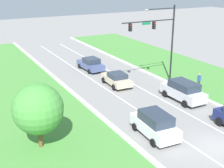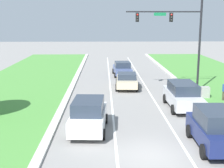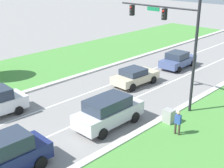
{
  "view_description": "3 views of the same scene",
  "coord_description": "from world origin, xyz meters",
  "px_view_note": "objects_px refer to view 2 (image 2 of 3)",
  "views": [
    {
      "loc": [
        -16.81,
        -14.24,
        12.09
      ],
      "look_at": [
        -2.39,
        12.47,
        1.45
      ],
      "focal_mm": 50.0,
      "sensor_mm": 36.0,
      "label": 1
    },
    {
      "loc": [
        -2.42,
        -14.55,
        6.72
      ],
      "look_at": [
        -1.74,
        11.67,
        1.23
      ],
      "focal_mm": 50.0,
      "sensor_mm": 36.0,
      "label": 2
    },
    {
      "loc": [
        16.68,
        -5.07,
        10.11
      ],
      "look_at": [
        -0.04,
        12.29,
        0.95
      ],
      "focal_mm": 50.0,
      "sensor_mm": 36.0,
      "label": 3
    }
  ],
  "objects_px": {
    "navy_suv": "(214,128)",
    "silver_suv": "(182,95)",
    "champagne_sedan": "(127,80)",
    "utility_cabinet": "(205,93)",
    "traffic_signal_mast": "(181,29)",
    "white_suv": "(88,115)",
    "slate_blue_sedan": "(122,69)"
  },
  "relations": [
    {
      "from": "navy_suv",
      "to": "slate_blue_sedan",
      "type": "xyz_separation_m",
      "value": [
        -3.6,
        21.6,
        -0.24
      ]
    },
    {
      "from": "traffic_signal_mast",
      "to": "silver_suv",
      "type": "relative_size",
      "value": 1.77
    },
    {
      "from": "white_suv",
      "to": "slate_blue_sedan",
      "type": "bearing_deg",
      "value": 83.89
    },
    {
      "from": "champagne_sedan",
      "to": "slate_blue_sedan",
      "type": "distance_m",
      "value": 7.04
    },
    {
      "from": "silver_suv",
      "to": "champagne_sedan",
      "type": "relative_size",
      "value": 1.1
    },
    {
      "from": "traffic_signal_mast",
      "to": "white_suv",
      "type": "distance_m",
      "value": 13.91
    },
    {
      "from": "white_suv",
      "to": "navy_suv",
      "type": "distance_m",
      "value": 7.26
    },
    {
      "from": "silver_suv",
      "to": "slate_blue_sedan",
      "type": "height_order",
      "value": "silver_suv"
    },
    {
      "from": "traffic_signal_mast",
      "to": "navy_suv",
      "type": "relative_size",
      "value": 1.94
    },
    {
      "from": "silver_suv",
      "to": "utility_cabinet",
      "type": "xyz_separation_m",
      "value": [
        2.74,
        3.04,
        -0.54
      ]
    },
    {
      "from": "navy_suv",
      "to": "silver_suv",
      "type": "bearing_deg",
      "value": 90.1
    },
    {
      "from": "champagne_sedan",
      "to": "white_suv",
      "type": "xyz_separation_m",
      "value": [
        -3.17,
        -11.89,
        0.22
      ]
    },
    {
      "from": "silver_suv",
      "to": "utility_cabinet",
      "type": "bearing_deg",
      "value": 48.22
    },
    {
      "from": "navy_suv",
      "to": "slate_blue_sedan",
      "type": "height_order",
      "value": "navy_suv"
    },
    {
      "from": "navy_suv",
      "to": "slate_blue_sedan",
      "type": "bearing_deg",
      "value": 100.62
    },
    {
      "from": "champagne_sedan",
      "to": "slate_blue_sedan",
      "type": "xyz_separation_m",
      "value": [
        -0.02,
        7.04,
        0.04
      ]
    },
    {
      "from": "silver_suv",
      "to": "navy_suv",
      "type": "xyz_separation_m",
      "value": [
        -0.14,
        -7.39,
        0.03
      ]
    },
    {
      "from": "champagne_sedan",
      "to": "utility_cabinet",
      "type": "distance_m",
      "value": 7.66
    },
    {
      "from": "traffic_signal_mast",
      "to": "white_suv",
      "type": "relative_size",
      "value": 1.92
    },
    {
      "from": "silver_suv",
      "to": "utility_cabinet",
      "type": "distance_m",
      "value": 4.13
    },
    {
      "from": "silver_suv",
      "to": "champagne_sedan",
      "type": "distance_m",
      "value": 8.07
    },
    {
      "from": "champagne_sedan",
      "to": "utility_cabinet",
      "type": "height_order",
      "value": "champagne_sedan"
    },
    {
      "from": "navy_suv",
      "to": "utility_cabinet",
      "type": "bearing_deg",
      "value": 75.76
    },
    {
      "from": "champagne_sedan",
      "to": "white_suv",
      "type": "distance_m",
      "value": 12.31
    },
    {
      "from": "traffic_signal_mast",
      "to": "navy_suv",
      "type": "height_order",
      "value": "traffic_signal_mast"
    },
    {
      "from": "silver_suv",
      "to": "white_suv",
      "type": "relative_size",
      "value": 1.08
    },
    {
      "from": "white_suv",
      "to": "utility_cabinet",
      "type": "xyz_separation_m",
      "value": [
        9.62,
        7.77,
        -0.51
      ]
    },
    {
      "from": "white_suv",
      "to": "traffic_signal_mast",
      "type": "bearing_deg",
      "value": 55.97
    },
    {
      "from": "traffic_signal_mast",
      "to": "white_suv",
      "type": "height_order",
      "value": "traffic_signal_mast"
    },
    {
      "from": "silver_suv",
      "to": "utility_cabinet",
      "type": "height_order",
      "value": "silver_suv"
    },
    {
      "from": "white_suv",
      "to": "slate_blue_sedan",
      "type": "relative_size",
      "value": 0.99
    },
    {
      "from": "silver_suv",
      "to": "white_suv",
      "type": "bearing_deg",
      "value": -145.32
    }
  ]
}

